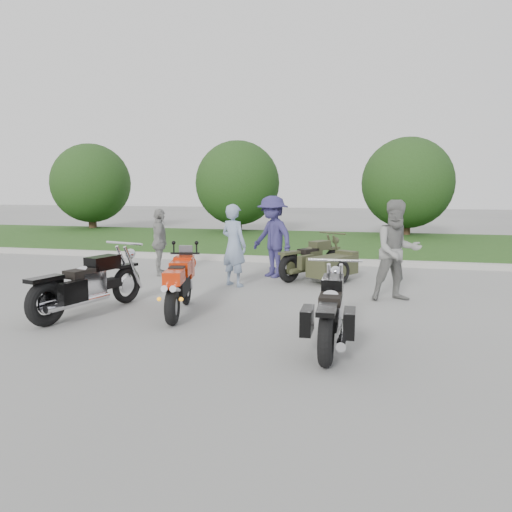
% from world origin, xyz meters
% --- Properties ---
extents(ground, '(80.00, 80.00, 0.00)m').
position_xyz_m(ground, '(0.00, 0.00, 0.00)').
color(ground, '#9A9A94').
rests_on(ground, ground).
extents(curb, '(60.00, 0.30, 0.15)m').
position_xyz_m(curb, '(0.00, 6.00, 0.07)').
color(curb, '#AFADA5').
rests_on(curb, ground).
extents(grass_strip, '(60.00, 8.00, 0.14)m').
position_xyz_m(grass_strip, '(0.00, 10.15, 0.07)').
color(grass_strip, '#356221').
rests_on(grass_strip, ground).
extents(tree_far_left, '(3.60, 3.60, 4.00)m').
position_xyz_m(tree_far_left, '(-10.00, 13.50, 2.19)').
color(tree_far_left, '#3F2B1C').
rests_on(tree_far_left, ground).
extents(tree_mid_left, '(3.60, 3.60, 4.00)m').
position_xyz_m(tree_mid_left, '(-3.00, 13.50, 2.19)').
color(tree_mid_left, '#3F2B1C').
rests_on(tree_mid_left, ground).
extents(tree_mid_right, '(3.60, 3.60, 4.00)m').
position_xyz_m(tree_mid_right, '(4.00, 13.50, 2.19)').
color(tree_mid_right, '#3F2B1C').
rests_on(tree_mid_right, ground).
extents(sportbike_red, '(0.59, 1.86, 0.89)m').
position_xyz_m(sportbike_red, '(-0.35, 0.12, 0.52)').
color(sportbike_red, black).
rests_on(sportbike_red, ground).
extents(cruiser_left, '(0.80, 2.35, 0.92)m').
position_xyz_m(cruiser_left, '(-1.83, -0.24, 0.47)').
color(cruiser_left, black).
rests_on(cruiser_left, ground).
extents(cruiser_right, '(0.39, 2.26, 0.87)m').
position_xyz_m(cruiser_right, '(2.20, -1.00, 0.44)').
color(cruiser_right, black).
rests_on(cruiser_right, ground).
extents(cruiser_sidecar, '(1.70, 2.01, 0.83)m').
position_xyz_m(cruiser_sidecar, '(1.64, 3.59, 0.39)').
color(cruiser_sidecar, black).
rests_on(cruiser_sidecar, ground).
extents(person_stripe, '(0.75, 0.66, 1.72)m').
position_xyz_m(person_stripe, '(-0.12, 2.62, 0.86)').
color(person_stripe, '#7E91AC').
rests_on(person_stripe, ground).
extents(person_grey, '(1.07, 0.95, 1.85)m').
position_xyz_m(person_grey, '(3.14, 1.99, 0.92)').
color(person_grey, gray).
rests_on(person_grey, ground).
extents(person_denim, '(1.38, 1.29, 1.87)m').
position_xyz_m(person_denim, '(0.46, 3.82, 0.93)').
color(person_denim, navy).
rests_on(person_denim, ground).
extents(person_back, '(0.70, 1.00, 1.57)m').
position_xyz_m(person_back, '(-2.14, 3.41, 0.78)').
color(person_back, gray).
rests_on(person_back, ground).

